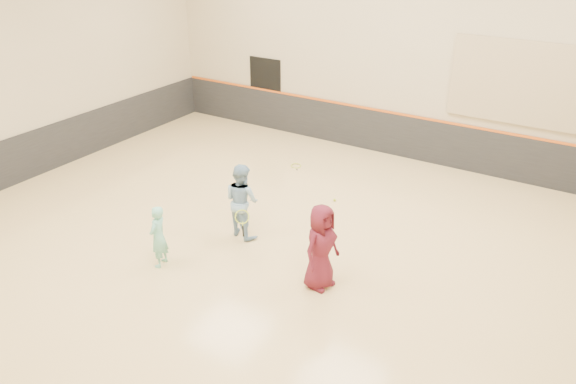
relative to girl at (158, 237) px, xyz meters
The scene contains 14 objects.
room 2.44m from the girl, 41.62° to the left, with size 15.04×12.04×6.22m.
wainscot_back 7.80m from the girl, 76.51° to the left, with size 14.90×0.04×1.20m, color #232326.
wainscot_left 5.88m from the girl, 164.02° to the left, with size 0.04×11.90×1.20m, color #232326.
accent_stripe 7.82m from the girl, 76.49° to the left, with size 14.90×0.03×0.06m, color #D85914.
acoustic_panel 9.06m from the girl, 58.59° to the left, with size 3.20×0.08×2.00m, color tan.
doorway 8.07m from the girl, 109.43° to the left, with size 1.10×0.05×2.20m, color black.
girl is the anchor object (origin of this frame).
instructor 1.91m from the girl, 69.68° to the left, with size 0.78×0.61×1.60m, color #84ACCC.
young_man 3.11m from the girl, 19.52° to the left, with size 0.80×0.52×1.63m, color #5A1524.
held_racket 1.72m from the girl, 59.63° to the left, with size 0.32×0.32×0.61m, color #CAE231, non-canonical shape.
spare_racket 5.47m from the girl, 92.63° to the left, with size 0.62×0.62×0.09m, color #AEC42B, non-canonical shape.
ball_under_racket 3.08m from the girl, 33.71° to the left, with size 0.07×0.07×0.07m, color gold.
ball_in_hand 3.14m from the girl, 16.13° to the left, with size 0.07×0.07×0.07m, color #D2E635.
ball_beside_spare 4.49m from the girl, 68.96° to the left, with size 0.07×0.07×0.07m, color #BBCF30.
Camera 1 is at (5.09, -8.05, 6.08)m, focal length 35.00 mm.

